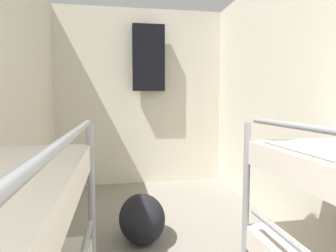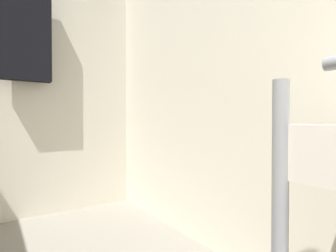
{
  "view_description": "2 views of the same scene",
  "coord_description": "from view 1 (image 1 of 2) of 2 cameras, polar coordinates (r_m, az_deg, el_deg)",
  "views": [
    {
      "loc": [
        -0.34,
        0.51,
        1.2
      ],
      "look_at": [
        0.08,
        2.93,
        0.99
      ],
      "focal_mm": 32.0,
      "sensor_mm": 36.0,
      "label": 1
    },
    {
      "loc": [
        -0.15,
        1.9,
        0.95
      ],
      "look_at": [
        0.71,
        3.18,
        0.92
      ],
      "focal_mm": 28.0,
      "sensor_mm": 36.0,
      "label": 2
    }
  ],
  "objects": [
    {
      "name": "duffel_bag",
      "position": [
        2.69,
        -4.97,
        -17.06
      ],
      "size": [
        0.39,
        0.57,
        0.39
      ],
      "color": "black",
      "rests_on": "ground_plane"
    },
    {
      "name": "hanging_coat",
      "position": [
        4.23,
        -3.74,
        12.8
      ],
      "size": [
        0.44,
        0.12,
        0.9
      ],
      "color": "black"
    },
    {
      "name": "wall_back",
      "position": [
        4.33,
        -5.32,
        5.43
      ],
      "size": [
        2.48,
        0.06,
        2.48
      ],
      "color": "beige",
      "rests_on": "ground_plane"
    }
  ]
}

